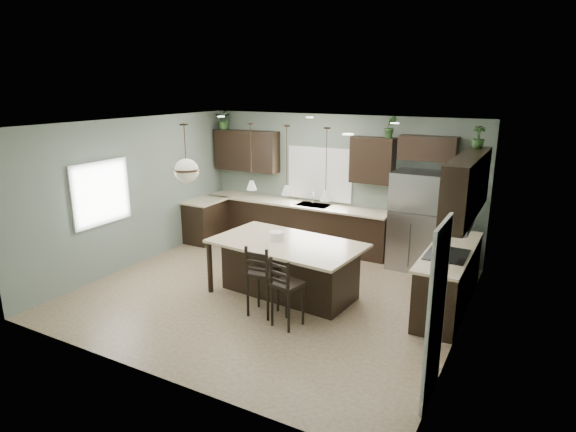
{
  "coord_description": "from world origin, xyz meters",
  "views": [
    {
      "loc": [
        3.83,
        -6.43,
        3.38
      ],
      "look_at": [
        0.1,
        0.4,
        1.25
      ],
      "focal_mm": 30.0,
      "sensor_mm": 36.0,
      "label": 1
    }
  ],
  "objects_px": {
    "serving_dish": "(277,236)",
    "bar_stool_center": "(263,280)",
    "refrigerator": "(416,221)",
    "plant_back_left": "(224,120)",
    "kitchen_island": "(287,269)",
    "bar_stool_right": "(288,291)"
  },
  "relations": [
    {
      "from": "serving_dish",
      "to": "bar_stool_center",
      "type": "height_order",
      "value": "bar_stool_center"
    },
    {
      "from": "refrigerator",
      "to": "serving_dish",
      "type": "relative_size",
      "value": 7.71
    },
    {
      "from": "bar_stool_center",
      "to": "plant_back_left",
      "type": "xyz_separation_m",
      "value": [
        -2.99,
        3.29,
        2.05
      ]
    },
    {
      "from": "plant_back_left",
      "to": "kitchen_island",
      "type": "bearing_deg",
      "value": -40.18
    },
    {
      "from": "bar_stool_center",
      "to": "plant_back_left",
      "type": "height_order",
      "value": "plant_back_left"
    },
    {
      "from": "refrigerator",
      "to": "bar_stool_center",
      "type": "bearing_deg",
      "value": -116.36
    },
    {
      "from": "serving_dish",
      "to": "bar_stool_center",
      "type": "relative_size",
      "value": 0.21
    },
    {
      "from": "bar_stool_center",
      "to": "bar_stool_right",
      "type": "height_order",
      "value": "bar_stool_center"
    },
    {
      "from": "kitchen_island",
      "to": "bar_stool_center",
      "type": "xyz_separation_m",
      "value": [
        0.01,
        -0.77,
        0.1
      ]
    },
    {
      "from": "bar_stool_right",
      "to": "plant_back_left",
      "type": "bearing_deg",
      "value": 147.65
    },
    {
      "from": "serving_dish",
      "to": "bar_stool_center",
      "type": "distance_m",
      "value": 0.92
    },
    {
      "from": "serving_dish",
      "to": "bar_stool_right",
      "type": "relative_size",
      "value": 0.23
    },
    {
      "from": "kitchen_island",
      "to": "bar_stool_right",
      "type": "relative_size",
      "value": 2.26
    },
    {
      "from": "refrigerator",
      "to": "bar_stool_center",
      "type": "height_order",
      "value": "refrigerator"
    },
    {
      "from": "refrigerator",
      "to": "serving_dish",
      "type": "distance_m",
      "value": 2.83
    },
    {
      "from": "refrigerator",
      "to": "bar_stool_right",
      "type": "relative_size",
      "value": 1.74
    },
    {
      "from": "bar_stool_center",
      "to": "refrigerator",
      "type": "bearing_deg",
      "value": 59.74
    },
    {
      "from": "serving_dish",
      "to": "bar_stool_center",
      "type": "bearing_deg",
      "value": -75.11
    },
    {
      "from": "plant_back_left",
      "to": "refrigerator",
      "type": "bearing_deg",
      "value": -3.22
    },
    {
      "from": "refrigerator",
      "to": "bar_stool_center",
      "type": "distance_m",
      "value": 3.41
    },
    {
      "from": "bar_stool_center",
      "to": "bar_stool_right",
      "type": "xyz_separation_m",
      "value": [
        0.5,
        -0.14,
        -0.03
      ]
    },
    {
      "from": "kitchen_island",
      "to": "serving_dish",
      "type": "distance_m",
      "value": 0.57
    }
  ]
}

